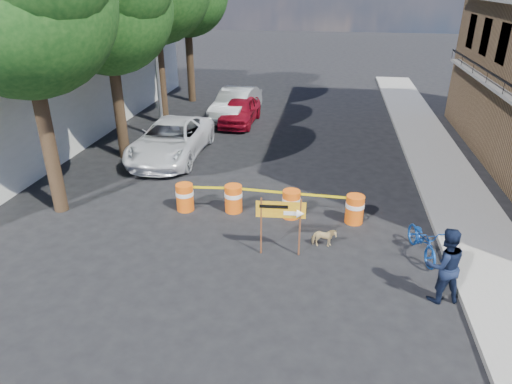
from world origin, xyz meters
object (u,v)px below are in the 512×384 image
(detour_sign, at_px, (287,215))
(pedestrian, at_px, (444,265))
(barrel_far_right, at_px, (355,209))
(barrel_mid_left, at_px, (233,198))
(dog, at_px, (324,238))
(suv_white, at_px, (171,140))
(sedan_silver, at_px, (236,104))
(barrel_far_left, at_px, (185,197))
(barrel_mid_right, at_px, (291,203))
(sedan_red, at_px, (240,111))
(bicycle, at_px, (425,226))

(detour_sign, height_order, pedestrian, pedestrian)
(barrel_far_right, xyz_separation_m, detour_sign, (-1.90, -2.17, 0.76))
(barrel_mid_left, distance_m, barrel_far_right, 3.84)
(dog, distance_m, suv_white, 9.03)
(detour_sign, xyz_separation_m, sedan_silver, (-4.07, 13.14, -0.45))
(barrel_far_left, bearing_deg, pedestrian, -25.57)
(barrel_mid_right, height_order, barrel_far_right, same)
(barrel_far_right, relative_size, pedestrian, 0.48)
(dog, xyz_separation_m, sedan_red, (-4.66, 11.55, 0.40))
(barrel_mid_left, xyz_separation_m, pedestrian, (5.70, -3.64, 0.47))
(barrel_far_left, distance_m, bicycle, 7.35)
(pedestrian, bearing_deg, barrel_far_left, -40.40)
(barrel_mid_left, xyz_separation_m, bicycle, (5.59, -1.76, 0.44))
(pedestrian, xyz_separation_m, suv_white, (-9.30, 8.11, -0.17))
(barrel_far_left, bearing_deg, sedan_red, 90.74)
(detour_sign, relative_size, pedestrian, 0.90)
(barrel_far_right, height_order, suv_white, suv_white)
(barrel_mid_left, distance_m, sedan_silver, 11.05)
(barrel_mid_right, xyz_separation_m, bicycle, (3.71, -1.67, 0.44))
(barrel_far_right, xyz_separation_m, bicycle, (1.75, -1.62, 0.44))
(suv_white, bearing_deg, bicycle, -34.29)
(barrel_far_right, distance_m, detour_sign, 2.99)
(barrel_mid_left, distance_m, barrel_mid_right, 1.88)
(detour_sign, height_order, sedan_red, detour_sign)
(barrel_mid_left, relative_size, dog, 1.32)
(barrel_mid_left, distance_m, bicycle, 5.87)
(pedestrian, xyz_separation_m, sedan_red, (-7.40, 13.47, -0.25))
(bicycle, height_order, dog, bicycle)
(detour_sign, bearing_deg, barrel_far_left, 144.47)
(barrel_mid_left, height_order, dog, barrel_mid_left)
(bicycle, xyz_separation_m, suv_white, (-9.19, 6.22, -0.14))
(barrel_far_left, height_order, suv_white, suv_white)
(barrel_far_right, xyz_separation_m, dog, (-0.89, -1.59, -0.18))
(bicycle, distance_m, sedan_silver, 14.77)
(barrel_mid_left, distance_m, pedestrian, 6.78)
(sedan_silver, bearing_deg, barrel_mid_left, -72.48)
(barrel_far_left, bearing_deg, sedan_silver, 92.88)
(dog, height_order, suv_white, suv_white)
(suv_white, bearing_deg, barrel_mid_left, -51.30)
(bicycle, relative_size, suv_white, 0.33)
(barrel_far_right, height_order, sedan_silver, sedan_silver)
(suv_white, bearing_deg, pedestrian, -41.28)
(detour_sign, distance_m, dog, 1.50)
(barrel_far_left, relative_size, pedestrian, 0.48)
(barrel_mid_right, distance_m, bicycle, 4.09)
(barrel_far_left, height_order, barrel_mid_left, same)
(barrel_mid_right, relative_size, suv_white, 0.16)
(suv_white, bearing_deg, sedan_silver, 76.79)
(bicycle, xyz_separation_m, sedan_red, (-7.29, 11.58, -0.22))
(bicycle, height_order, sedan_red, bicycle)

